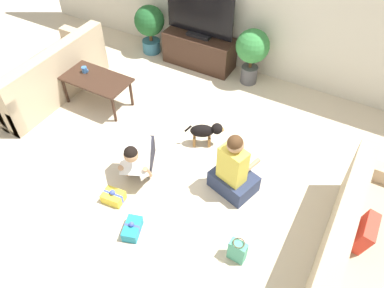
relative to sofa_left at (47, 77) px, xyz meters
name	(u,v)px	position (x,y,z in m)	size (l,w,h in m)	color
ground_plane	(165,168)	(2.43, -0.47, -0.30)	(16.00, 16.00, 0.00)	beige
sofa_left	(47,77)	(0.00, 0.00, 0.00)	(0.83, 2.01, 0.84)	tan
sofa_right	(361,250)	(4.87, -0.63, 0.00)	(0.83, 2.01, 0.84)	tan
coffee_table	(96,81)	(0.84, 0.17, 0.12)	(1.04, 0.54, 0.48)	#382319
tv_console	(199,50)	(1.67, 1.86, -0.02)	(1.21, 0.46, 0.55)	#382319
tv	(200,17)	(1.67, 1.86, 0.59)	(1.16, 0.20, 0.75)	black
potted_plant_back_left	(150,24)	(0.71, 1.81, 0.23)	(0.52, 0.52, 0.86)	#336B84
potted_plant_back_right	(252,50)	(2.62, 1.81, 0.30)	(0.52, 0.52, 0.93)	#4C4C51
person_kneeling	(138,155)	(2.19, -0.68, 0.02)	(0.61, 0.81, 0.75)	#23232D
person_sitting	(234,171)	(3.33, -0.35, 0.04)	(0.61, 0.57, 0.93)	#283351
dog	(206,131)	(2.68, 0.18, -0.05)	(0.48, 0.32, 0.37)	black
gift_box_a	(132,229)	(2.62, -1.45, -0.23)	(0.25, 0.32, 0.19)	teal
gift_box_b	(113,197)	(2.16, -1.20, -0.23)	(0.27, 0.22, 0.18)	yellow
gift_bag_a	(237,251)	(3.77, -1.17, -0.15)	(0.19, 0.13, 0.31)	#4CA384
mug	(85,70)	(0.63, 0.21, 0.22)	(0.12, 0.08, 0.09)	#386BAD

